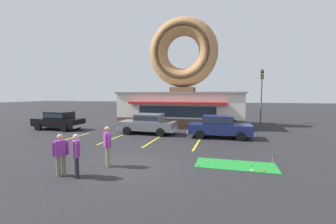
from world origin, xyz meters
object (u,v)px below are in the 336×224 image
Objects in this scene: car_black at (59,120)px; pedestrian_blue_sweater_man at (61,153)px; golf_ball at (226,165)px; car_grey at (148,123)px; car_navy at (219,126)px; pedestrian_leather_jacket_man at (76,154)px; putting_flag_pin at (273,158)px; traffic_light_pole at (262,89)px; pedestrian_hooded_kid at (107,144)px; trash_bin at (233,126)px.

pedestrian_blue_sweater_man is (8.35, -9.52, 0.03)m from car_black.
car_black is (-14.51, 6.61, 0.82)m from golf_ball.
car_black and car_grey have the same top height.
car_navy is at bearing -2.07° from car_grey.
pedestrian_leather_jacket_man is (0.70, 0.01, 0.02)m from pedestrian_blue_sweater_man.
car_black is 8.43m from car_grey.
putting_flag_pin is 0.12× the size of car_grey.
traffic_light_pole reaches higher than car_black.
pedestrian_hooded_kid is (9.50, -8.05, 0.11)m from car_black.
car_grey is 2.77× the size of pedestrian_leather_jacket_man.
pedestrian_hooded_kid is (1.15, 1.47, 0.08)m from pedestrian_blue_sweater_man.
car_grey is 0.79× the size of traffic_light_pole.
car_navy reaches higher than trash_bin.
traffic_light_pole is at bearing 84.37° from putting_flag_pin.
car_black is 20.47m from traffic_light_pole.
pedestrian_leather_jacket_man is at bearing -46.44° from car_black.
pedestrian_blue_sweater_man reaches higher than putting_flag_pin.
pedestrian_blue_sweater_man is (-8.06, -3.03, 0.46)m from putting_flag_pin.
pedestrian_hooded_kid reaches higher than car_grey.
trash_bin is (-1.43, 9.50, 0.06)m from putting_flag_pin.
pedestrian_hooded_kid reaches higher than pedestrian_leather_jacket_man.
car_grey is at bearing 177.93° from car_navy.
traffic_light_pole reaches higher than pedestrian_leather_jacket_man.
pedestrian_leather_jacket_man reaches higher than putting_flag_pin.
golf_ball is 15.96m from car_black.
trash_bin is (1.05, 3.17, -0.37)m from car_navy.
traffic_light_pole reaches higher than car_navy.
putting_flag_pin is 0.12× the size of car_black.
putting_flag_pin is 16.26m from traffic_light_pole.
car_black is (-13.94, 0.16, 0.00)m from car_navy.
car_grey is (-6.08, 6.65, 0.82)m from golf_ball.
car_navy is 0.79× the size of traffic_light_pole.
pedestrian_blue_sweater_man is at bearing -154.69° from golf_ball.
pedestrian_leather_jacket_man is 0.29× the size of traffic_light_pole.
golf_ball is at bearing -47.60° from car_grey.
pedestrian_blue_sweater_man is 0.93× the size of pedestrian_hooded_kid.
trash_bin is at bearing 64.64° from pedestrian_leather_jacket_man.
pedestrian_leather_jacket_man reaches higher than car_grey.
golf_ball is 9.05m from car_grey.
pedestrian_leather_jacket_man is (-7.36, -3.02, 0.48)m from putting_flag_pin.
pedestrian_blue_sweater_man reaches higher than car_black.
trash_bin is (5.49, 11.06, -0.48)m from pedestrian_hooded_kid.
pedestrian_leather_jacket_man is 21.06m from traffic_light_pole.
pedestrian_leather_jacket_man is (9.05, -9.52, 0.05)m from car_black.
car_grey is at bearing -135.71° from traffic_light_pole.
pedestrian_blue_sweater_man is at bearing -179.26° from pedestrian_leather_jacket_man.
car_grey is 13.64m from traffic_light_pole.
golf_ball is 6.53m from car_navy.
putting_flag_pin is 0.09× the size of traffic_light_pole.
traffic_light_pole is (9.55, 9.32, 2.84)m from car_grey.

